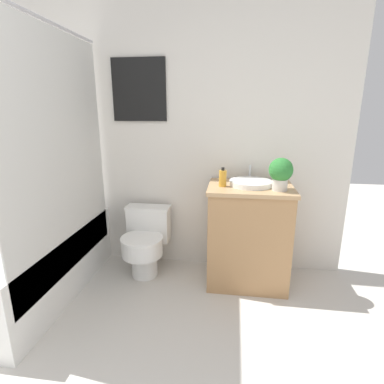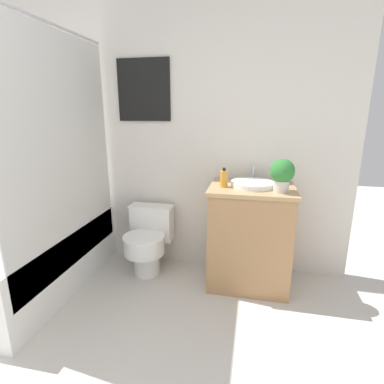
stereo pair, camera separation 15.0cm
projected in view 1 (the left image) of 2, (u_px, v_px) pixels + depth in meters
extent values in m
cube|color=silver|center=(156.00, 131.00, 2.66)|extent=(3.35, 0.05, 2.50)
cube|color=black|center=(139.00, 90.00, 2.56)|extent=(0.47, 0.02, 0.52)
cube|color=silver|center=(139.00, 90.00, 2.55)|extent=(0.44, 0.01, 0.49)
cube|color=white|center=(34.00, 264.00, 2.35)|extent=(0.67, 1.39, 0.51)
cube|color=silver|center=(60.00, 158.00, 2.08)|extent=(0.01, 1.28, 1.69)
cylinder|color=#B7B7BC|center=(44.00, 19.00, 1.85)|extent=(0.02, 1.28, 0.02)
cylinder|color=white|center=(145.00, 263.00, 2.66)|extent=(0.23, 0.23, 0.22)
cylinder|color=white|center=(142.00, 247.00, 2.57)|extent=(0.35, 0.35, 0.14)
cylinder|color=white|center=(142.00, 239.00, 2.55)|extent=(0.36, 0.36, 0.02)
cube|color=white|center=(149.00, 224.00, 2.75)|extent=(0.38, 0.16, 0.31)
cube|color=white|center=(148.00, 207.00, 2.70)|extent=(0.40, 0.16, 0.02)
cube|color=#AD7F51|center=(248.00, 237.00, 2.49)|extent=(0.64, 0.48, 0.81)
cube|color=tan|center=(251.00, 188.00, 2.38)|extent=(0.67, 0.51, 0.03)
cylinder|color=white|center=(251.00, 183.00, 2.39)|extent=(0.34, 0.34, 0.04)
cylinder|color=silver|center=(250.00, 173.00, 2.57)|extent=(0.02, 0.02, 0.13)
cylinder|color=gold|center=(223.00, 178.00, 2.36)|extent=(0.06, 0.06, 0.13)
cylinder|color=black|center=(223.00, 169.00, 2.34)|extent=(0.02, 0.02, 0.02)
cylinder|color=beige|center=(280.00, 185.00, 2.24)|extent=(0.11, 0.11, 0.09)
sphere|color=#2D7A33|center=(281.00, 170.00, 2.21)|extent=(0.18, 0.18, 0.18)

